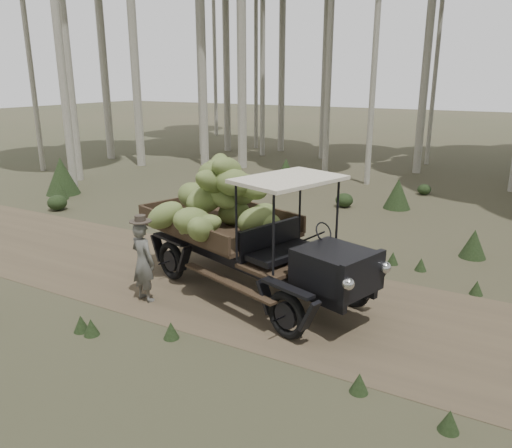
# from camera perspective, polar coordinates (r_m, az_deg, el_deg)

# --- Properties ---
(ground) EXTENTS (120.00, 120.00, 0.00)m
(ground) POSITION_cam_1_polar(r_m,az_deg,el_deg) (9.80, 5.00, -9.06)
(ground) COLOR #473D2B
(ground) RESTS_ON ground
(dirt_track) EXTENTS (70.00, 4.00, 0.01)m
(dirt_track) POSITION_cam_1_polar(r_m,az_deg,el_deg) (9.80, 5.00, -9.04)
(dirt_track) COLOR brown
(dirt_track) RESTS_ON ground
(banana_truck) EXTENTS (5.69, 3.42, 2.77)m
(banana_truck) POSITION_cam_1_polar(r_m,az_deg,el_deg) (10.11, -2.26, 1.35)
(banana_truck) COLOR black
(banana_truck) RESTS_ON ground
(farmer) EXTENTS (0.64, 0.50, 1.72)m
(farmer) POSITION_cam_1_polar(r_m,az_deg,el_deg) (9.86, -12.78, -4.12)
(farmer) COLOR #585650
(farmer) RESTS_ON ground
(undergrowth) EXTENTS (24.17, 22.68, 1.36)m
(undergrowth) POSITION_cam_1_polar(r_m,az_deg,el_deg) (8.56, 11.78, -9.24)
(undergrowth) COLOR #233319
(undergrowth) RESTS_ON ground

